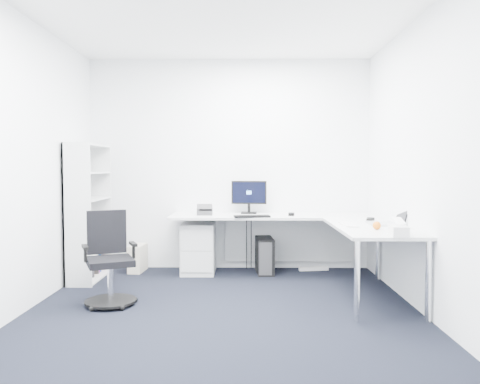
{
  "coord_description": "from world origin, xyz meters",
  "views": [
    {
      "loc": [
        0.21,
        -3.97,
        1.32
      ],
      "look_at": [
        0.15,
        1.05,
        1.05
      ],
      "focal_mm": 35.0,
      "sensor_mm": 36.0,
      "label": 1
    }
  ],
  "objects_px": {
    "l_desk": "(275,249)",
    "bookshelf": "(89,212)",
    "monitor": "(249,197)",
    "laptop": "(381,212)",
    "task_chair": "(110,259)"
  },
  "relations": [
    {
      "from": "l_desk",
      "to": "bookshelf",
      "type": "xyz_separation_m",
      "value": [
        -2.17,
        0.05,
        0.43
      ]
    },
    {
      "from": "monitor",
      "to": "laptop",
      "type": "distance_m",
      "value": 1.75
    },
    {
      "from": "task_chair",
      "to": "monitor",
      "type": "relative_size",
      "value": 2.02
    },
    {
      "from": "l_desk",
      "to": "bookshelf",
      "type": "height_order",
      "value": "bookshelf"
    },
    {
      "from": "task_chair",
      "to": "laptop",
      "type": "distance_m",
      "value": 2.73
    },
    {
      "from": "l_desk",
      "to": "task_chair",
      "type": "distance_m",
      "value": 1.9
    },
    {
      "from": "l_desk",
      "to": "laptop",
      "type": "relative_size",
      "value": 6.8
    },
    {
      "from": "task_chair",
      "to": "laptop",
      "type": "bearing_deg",
      "value": -16.31
    },
    {
      "from": "bookshelf",
      "to": "task_chair",
      "type": "xyz_separation_m",
      "value": [
        0.55,
        -1.03,
        -0.35
      ]
    },
    {
      "from": "task_chair",
      "to": "laptop",
      "type": "xyz_separation_m",
      "value": [
        2.67,
        0.37,
        0.42
      ]
    },
    {
      "from": "l_desk",
      "to": "monitor",
      "type": "xyz_separation_m",
      "value": [
        -0.3,
        0.51,
        0.58
      ]
    },
    {
      "from": "l_desk",
      "to": "laptop",
      "type": "xyz_separation_m",
      "value": [
        1.04,
        -0.61,
        0.5
      ]
    },
    {
      "from": "task_chair",
      "to": "monitor",
      "type": "bearing_deg",
      "value": 23.91
    },
    {
      "from": "laptop",
      "to": "task_chair",
      "type": "bearing_deg",
      "value": -169.2
    },
    {
      "from": "bookshelf",
      "to": "monitor",
      "type": "height_order",
      "value": "bookshelf"
    }
  ]
}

